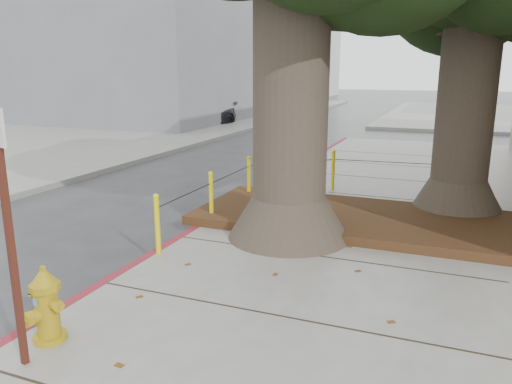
# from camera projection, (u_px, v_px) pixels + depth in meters

# --- Properties ---
(ground) EXTENTS (140.00, 140.00, 0.00)m
(ground) POSITION_uv_depth(u_px,v_px,m) (241.00, 320.00, 5.92)
(ground) COLOR #28282B
(ground) RESTS_ON ground
(sidewalk_opposite) EXTENTS (14.00, 60.00, 0.15)m
(sidewalk_opposite) POSITION_uv_depth(u_px,v_px,m) (21.00, 142.00, 19.97)
(sidewalk_opposite) COLOR slate
(sidewalk_opposite) RESTS_ON ground
(curb_red) EXTENTS (0.14, 26.00, 0.16)m
(curb_red) POSITION_uv_depth(u_px,v_px,m) (194.00, 232.00, 8.88)
(curb_red) COLOR maroon
(curb_red) RESTS_ON ground
(planter_bed) EXTENTS (6.40, 2.60, 0.16)m
(planter_bed) POSITION_uv_depth(u_px,v_px,m) (372.00, 220.00, 9.06)
(planter_bed) COLOR black
(planter_bed) RESTS_ON sidewalk_main
(building_far_grey) EXTENTS (12.00, 16.00, 12.00)m
(building_far_grey) POSITION_uv_depth(u_px,v_px,m) (157.00, 16.00, 29.73)
(building_far_grey) COLOR slate
(building_far_grey) RESTS_ON ground
(building_far_white) EXTENTS (12.00, 18.00, 15.00)m
(building_far_white) POSITION_uv_depth(u_px,v_px,m) (264.00, 23.00, 50.82)
(building_far_white) COLOR silver
(building_far_white) RESTS_ON ground
(bollard_ring) EXTENTS (3.79, 5.39, 0.95)m
(bollard_ring) POSITION_uv_depth(u_px,v_px,m) (288.00, 183.00, 10.02)
(bollard_ring) COLOR yellow
(bollard_ring) RESTS_ON sidewalk_main
(fire_hydrant) EXTENTS (0.44, 0.42, 0.82)m
(fire_hydrant) POSITION_uv_depth(u_px,v_px,m) (46.00, 305.00, 5.11)
(fire_hydrant) COLOR #B69312
(fire_hydrant) RESTS_ON sidewalk_main
(signpost) EXTENTS (0.24, 0.07, 2.43)m
(signpost) POSITION_uv_depth(u_px,v_px,m) (8.00, 227.00, 4.46)
(signpost) COLOR #471911
(signpost) RESTS_ON sidewalk_main
(car_dark) EXTENTS (2.27, 4.50, 1.25)m
(car_dark) POSITION_uv_depth(u_px,v_px,m) (204.00, 115.00, 25.41)
(car_dark) COLOR black
(car_dark) RESTS_ON ground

